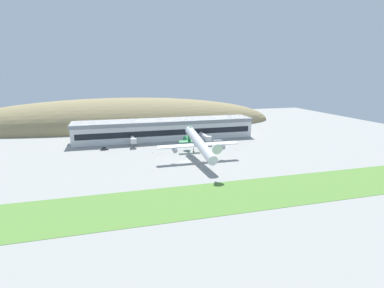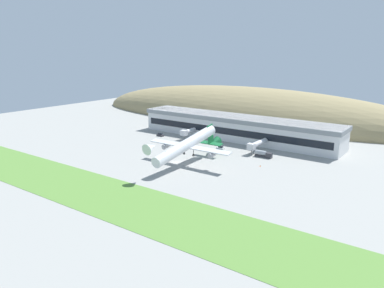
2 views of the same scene
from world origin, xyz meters
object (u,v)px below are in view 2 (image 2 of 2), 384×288
(traffic_cone_0, at_px, (260,166))
(service_car_1, at_px, (160,135))
(terminal_building, at_px, (237,126))
(traffic_cone_1, at_px, (180,147))
(service_car_0, at_px, (220,148))
(fuel_truck, at_px, (263,154))
(jetway_0, at_px, (188,132))
(cargo_airplane, at_px, (187,145))
(jetway_1, at_px, (257,144))

(traffic_cone_0, bearing_deg, service_car_1, 165.39)
(terminal_building, distance_m, traffic_cone_0, 51.73)
(terminal_building, distance_m, traffic_cone_1, 37.30)
(terminal_building, xyz_separation_m, service_car_0, (4.52, -24.17, -6.65))
(terminal_building, xyz_separation_m, traffic_cone_0, (33.50, -38.79, -6.97))
(service_car_1, xyz_separation_m, fuel_truck, (67.15, -5.13, 0.77))
(traffic_cone_1, bearing_deg, service_car_0, 28.44)
(service_car_1, xyz_separation_m, traffic_cone_0, (72.33, -18.85, -0.41))
(traffic_cone_0, relative_size, traffic_cone_1, 1.00)
(jetway_0, height_order, cargo_airplane, cargo_airplane)
(cargo_airplane, height_order, fuel_truck, cargo_airplane)
(terminal_building, xyz_separation_m, service_car_1, (-38.83, -19.94, -6.56))
(traffic_cone_0, distance_m, traffic_cone_1, 47.39)
(terminal_building, relative_size, service_car_1, 26.02)
(traffic_cone_0, bearing_deg, fuel_truck, 110.66)
(terminal_building, height_order, service_car_1, terminal_building)
(cargo_airplane, bearing_deg, service_car_1, 142.50)
(service_car_1, distance_m, traffic_cone_0, 74.75)
(cargo_airplane, height_order, service_car_1, cargo_airplane)
(service_car_0, distance_m, traffic_cone_1, 20.67)
(jetway_1, distance_m, cargo_airplane, 39.63)
(service_car_0, bearing_deg, fuel_truck, -2.15)
(service_car_0, bearing_deg, terminal_building, 100.60)
(jetway_1, xyz_separation_m, fuel_truck, (6.56, -6.52, -2.54))
(fuel_truck, distance_m, traffic_cone_0, 14.72)
(terminal_building, distance_m, service_car_1, 44.14)
(jetway_0, bearing_deg, service_car_1, -165.57)
(service_car_0, height_order, traffic_cone_1, service_car_0)
(jetway_1, relative_size, cargo_airplane, 0.33)
(terminal_building, relative_size, cargo_airplane, 2.29)
(service_car_1, bearing_deg, service_car_0, -5.58)
(fuel_truck, xyz_separation_m, traffic_cone_1, (-41.98, -8.95, -1.17))
(traffic_cone_1, bearing_deg, terminal_building, 68.13)
(jetway_0, distance_m, service_car_1, 17.44)
(fuel_truck, bearing_deg, traffic_cone_1, -167.97)
(service_car_0, relative_size, traffic_cone_0, 7.40)
(traffic_cone_0, bearing_deg, jetway_1, 120.09)
(terminal_building, relative_size, jetway_0, 10.10)
(cargo_airplane, relative_size, service_car_0, 11.85)
(terminal_building, bearing_deg, service_car_1, -152.82)
(service_car_1, xyz_separation_m, traffic_cone_1, (25.18, -14.07, -0.41))
(jetway_1, height_order, fuel_truck, jetway_1)
(jetway_0, height_order, fuel_truck, jetway_0)
(service_car_0, relative_size, service_car_1, 0.96)
(fuel_truck, bearing_deg, terminal_building, 138.50)
(fuel_truck, bearing_deg, service_car_1, 175.63)
(service_car_0, bearing_deg, jetway_0, 162.38)
(jetway_1, bearing_deg, traffic_cone_1, -156.40)
(jetway_1, height_order, traffic_cone_0, jetway_1)
(jetway_1, bearing_deg, terminal_building, 139.58)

